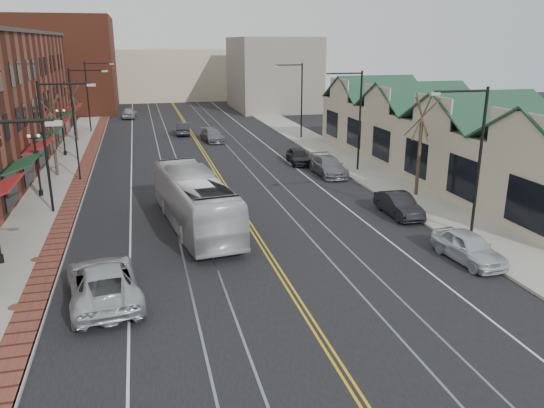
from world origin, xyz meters
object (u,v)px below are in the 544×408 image
parked_car_a (468,247)px  parked_car_b (399,205)px  parked_car_d (298,156)px  parked_car_c (328,166)px  transit_bus (195,201)px  parked_suv (103,282)px

parked_car_a → parked_car_b: (0.00, 7.31, -0.03)m
parked_car_a → parked_car_d: size_ratio=1.06×
parked_car_c → parked_car_d: parked_car_c is taller
parked_car_b → parked_car_d: 15.59m
transit_bus → parked_car_d: transit_bus is taller
parked_car_c → parked_car_d: size_ratio=1.25×
parked_suv → parked_car_d: (15.28, 22.81, -0.13)m
parked_car_b → parked_car_d: parked_car_b is taller
parked_car_a → parked_car_c: parked_car_a is taller
parked_car_c → transit_bus: bearing=-139.2°
parked_car_a → parked_car_d: 22.87m
parked_car_c → parked_car_d: bearing=104.5°
parked_car_a → parked_car_b: parked_car_a is taller
parked_car_b → parked_car_a: bearing=-90.0°
parked_car_a → parked_car_c: (-0.64, 18.23, -0.00)m
transit_bus → parked_car_b: transit_bus is taller
transit_bus → parked_car_c: (11.77, 10.06, -0.88)m
parked_car_b → parked_car_d: (-1.80, 15.49, -0.01)m
transit_bus → parked_suv: transit_bus is taller
transit_bus → parked_car_c: transit_bus is taller
parked_car_a → parked_car_b: size_ratio=1.01×
parked_car_a → parked_suv: bearing=175.5°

